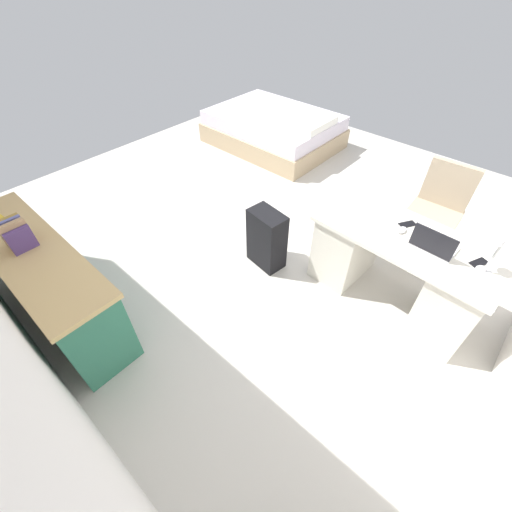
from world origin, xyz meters
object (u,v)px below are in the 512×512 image
Objects in this scene: laptop at (433,244)px; cell_phone_by_mouse at (407,224)px; desk at (397,267)px; office_chair at (433,217)px; credenza at (49,283)px; cell_phone_near_laptop at (479,263)px; computer_mouse at (402,230)px; desk_lamp at (495,242)px; bed at (274,129)px; suitcase_black at (267,239)px.

laptop is 2.34× the size of cell_phone_by_mouse.
cell_phone_by_mouse is at bearing -60.61° from desk.
desk is 1.56× the size of office_chair.
desk is at bearing -9.52° from laptop.
cell_phone_near_laptop is at bearing -140.22° from credenza.
desk_lamp reaches higher than computer_mouse.
office_chair reaches higher than laptop.
laptop reaches higher than cell_phone_by_mouse.
cell_phone_near_laptop is at bearing 153.17° from bed.
bed is 3.70m from cell_phone_near_laptop.
desk is at bearing 92.10° from office_chair.
office_chair is at bearing -90.63° from computer_mouse.
office_chair is 2.95× the size of laptop.
suitcase_black is 1.25m from cell_phone_by_mouse.
office_chair is 1.16m from desk_lamp.
desk_lamp is (-0.01, 0.07, 0.25)m from cell_phone_near_laptop.
cell_phone_by_mouse is at bearing 15.70° from cell_phone_near_laptop.
credenza is at bearing 100.93° from bed.
computer_mouse is (-1.97, -2.09, 0.36)m from credenza.
laptop reaches higher than desk.
bed is (0.73, -3.78, -0.13)m from credenza.
desk is at bearing 166.56° from computer_mouse.
computer_mouse is (0.04, 0.82, 0.32)m from office_chair.
cell_phone_by_mouse is (0.57, -0.08, 0.00)m from cell_phone_near_laptop.
bed is 5.98× the size of laptop.
cell_phone_near_laptop is (-0.31, -0.08, -0.04)m from laptop.
desk_lamp is (-2.56, -2.05, 0.60)m from credenza.
suitcase_black is 6.09× the size of computer_mouse.
desk is at bearing 148.42° from bed.
suitcase_black is 4.48× the size of cell_phone_near_laptop.
office_chair is 0.78m from cell_phone_by_mouse.
cell_phone_near_laptop is (-1.62, -0.45, 0.42)m from suitcase_black.
cell_phone_near_laptop is at bearing -174.26° from desk.
credenza is 3.33m from desk_lamp.
desk is 0.61m from cell_phone_near_laptop.
credenza is at bearing 79.06° from cell_phone_by_mouse.
cell_phone_near_laptop and cell_phone_by_mouse have the same top height.
cell_phone_near_laptop is at bearing -174.75° from computer_mouse.
office_chair is at bearing -76.13° from laptop.
cell_phone_by_mouse is (0.08, -0.13, 0.35)m from desk.
office_chair is 3.54m from credenza.
desk is 2.40× the size of suitcase_black.
suitcase_black is at bearing 13.18° from desk_lamp.
desk_lamp reaches higher than office_chair.
cell_phone_near_laptop reaches higher than bed.
laptop is (-2.96, 1.74, 0.53)m from bed.
credenza is 13.24× the size of cell_phone_near_laptop.
suitcase_black is at bearing 48.91° from office_chair.
desk is 3.26m from bed.
laptop reaches higher than computer_mouse.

